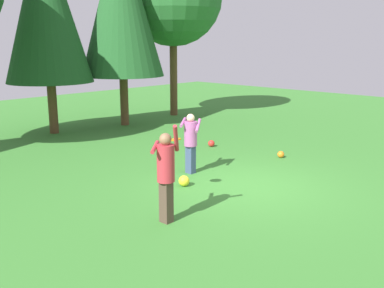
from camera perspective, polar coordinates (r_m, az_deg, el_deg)
ground_plane at (r=11.03m, az=6.87°, el=-5.34°), size 40.00×40.00×0.00m
person_thrower at (r=8.55m, az=-3.35°, el=-3.26°), size 0.69×0.69×1.96m
person_catcher at (r=11.78m, az=-0.19°, el=0.71°), size 0.72×0.70×1.60m
frisbee at (r=9.91m, az=-2.20°, el=0.58°), size 0.32×0.32×0.06m
ball_red at (r=14.93m, az=2.48°, el=0.07°), size 0.22×0.22×0.22m
ball_yellow at (r=10.92m, az=-1.02°, el=-4.71°), size 0.27×0.27×0.27m
ball_orange at (r=13.79m, az=11.22°, el=-1.30°), size 0.21×0.21×0.21m
tree_right at (r=18.78m, az=-9.03°, el=17.52°), size 3.33×3.33×7.95m
tree_center at (r=17.65m, az=-18.13°, el=16.54°), size 3.16×3.16×7.55m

